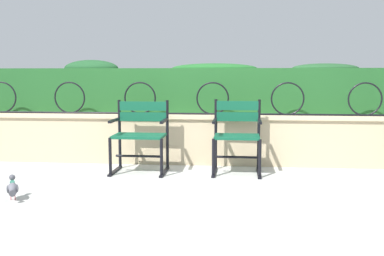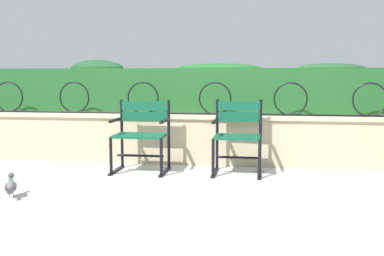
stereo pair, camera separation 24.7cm
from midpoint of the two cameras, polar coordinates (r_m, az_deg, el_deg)
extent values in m
plane|color=#ADADA8|center=(5.17, -1.44, -6.14)|extent=(60.00, 60.00, 0.00)
cube|color=tan|center=(5.88, -0.51, -1.61)|extent=(6.68, 0.35, 0.60)
cube|color=#CBB58F|center=(5.84, -0.51, 1.53)|extent=(6.68, 0.41, 0.05)
cylinder|color=black|center=(5.76, -0.59, 1.83)|extent=(6.15, 0.02, 0.02)
torus|color=black|center=(6.58, -24.03, 3.58)|extent=(0.42, 0.02, 0.42)
torus|color=black|center=(6.16, -16.38, 3.72)|extent=(0.42, 0.02, 0.42)
torus|color=black|center=(5.88, -7.82, 3.79)|extent=(0.42, 0.02, 0.42)
torus|color=black|center=(5.73, 1.40, 3.78)|extent=(0.42, 0.02, 0.42)
torus|color=black|center=(5.74, 10.84, 3.67)|extent=(0.42, 0.02, 0.42)
torus|color=black|center=(5.90, 20.00, 3.46)|extent=(0.42, 0.02, 0.42)
cube|color=#1E5123|center=(6.26, -0.08, 4.85)|extent=(6.55, 0.54, 0.60)
ellipsoid|color=#1C4624|center=(6.60, -13.72, 7.35)|extent=(0.77, 0.49, 0.24)
ellipsoid|color=#1A4E1F|center=(6.24, 1.69, 7.58)|extent=(1.18, 0.49, 0.14)
ellipsoid|color=#1E4724|center=(6.32, 15.48, 7.33)|extent=(0.88, 0.49, 0.13)
cube|color=#0F4C33|center=(5.20, -8.42, -1.21)|extent=(0.60, 0.13, 0.03)
cube|color=#0F4C33|center=(5.33, -8.06, -1.01)|extent=(0.60, 0.13, 0.03)
cube|color=#0F4C33|center=(5.46, -7.71, -0.81)|extent=(0.60, 0.13, 0.03)
cube|color=#0F4C33|center=(5.53, -7.52, 2.78)|extent=(0.60, 0.03, 0.11)
cube|color=#0F4C33|center=(5.54, -7.49, 1.43)|extent=(0.60, 0.03, 0.11)
cylinder|color=black|center=(5.50, -4.44, -0.88)|extent=(0.04, 0.04, 0.85)
cylinder|color=black|center=(5.12, -5.28, -3.79)|extent=(0.04, 0.04, 0.44)
cube|color=black|center=(5.34, -4.86, -5.61)|extent=(0.04, 0.52, 0.02)
cube|color=black|center=(5.24, -4.92, 0.89)|extent=(0.04, 0.40, 0.03)
cylinder|color=black|center=(5.64, -10.41, -0.78)|extent=(0.04, 0.04, 0.85)
cylinder|color=black|center=(5.26, -11.67, -3.60)|extent=(0.04, 0.04, 0.44)
cube|color=black|center=(5.48, -11.02, -5.39)|extent=(0.04, 0.52, 0.02)
cube|color=black|center=(5.39, -11.17, 0.94)|extent=(0.04, 0.40, 0.03)
cylinder|color=black|center=(5.37, -8.01, -3.57)|extent=(0.57, 0.03, 0.03)
cube|color=#0F4C33|center=(5.10, 4.32, -1.32)|extent=(0.52, 0.13, 0.03)
cube|color=#0F4C33|center=(5.23, 4.38, -1.10)|extent=(0.52, 0.13, 0.03)
cube|color=#0F4C33|center=(5.37, 4.43, -0.91)|extent=(0.52, 0.13, 0.03)
cube|color=#0F4C33|center=(5.44, 4.50, 2.85)|extent=(0.52, 0.04, 0.11)
cube|color=#0F4C33|center=(5.45, 4.49, 1.44)|extent=(0.52, 0.04, 0.11)
cylinder|color=black|center=(5.47, 7.19, -0.89)|extent=(0.04, 0.04, 0.86)
cylinder|color=black|center=(5.08, 7.22, -3.90)|extent=(0.04, 0.04, 0.44)
cube|color=black|center=(5.31, 7.16, -5.72)|extent=(0.05, 0.52, 0.02)
cube|color=black|center=(5.21, 7.26, 0.82)|extent=(0.04, 0.40, 0.03)
cylinder|color=black|center=(5.49, 1.75, -0.82)|extent=(0.04, 0.04, 0.86)
cylinder|color=black|center=(5.10, 1.35, -3.81)|extent=(0.04, 0.04, 0.44)
cube|color=black|center=(5.32, 1.52, -5.63)|extent=(0.05, 0.52, 0.02)
cube|color=black|center=(5.23, 1.54, 0.89)|extent=(0.04, 0.40, 0.03)
cylinder|color=black|center=(5.27, 4.35, -3.71)|extent=(0.49, 0.03, 0.03)
ellipsoid|color=#5B5B66|center=(4.56, -23.29, -7.13)|extent=(0.18, 0.21, 0.11)
cylinder|color=#2D6B56|center=(4.61, -23.28, -6.50)|extent=(0.07, 0.07, 0.06)
sphere|color=#494951|center=(4.63, -23.30, -5.78)|extent=(0.06, 0.06, 0.06)
cone|color=black|center=(4.66, -23.29, -5.76)|extent=(0.02, 0.03, 0.01)
cone|color=#404047|center=(4.45, -23.33, -7.53)|extent=(0.09, 0.10, 0.06)
ellipsoid|color=#4E4E56|center=(4.55, -23.83, -7.11)|extent=(0.08, 0.14, 0.07)
ellipsoid|color=#4E4E56|center=(4.54, -22.75, -7.07)|extent=(0.08, 0.14, 0.07)
cylinder|color=#C6515B|center=(4.59, -23.46, -8.08)|extent=(0.01, 0.01, 0.05)
cylinder|color=#C6515B|center=(4.57, -23.01, -8.12)|extent=(0.01, 0.01, 0.05)
camera|label=1|loc=(0.12, -91.38, -0.16)|focal=42.02mm
camera|label=2|loc=(0.12, 88.62, 0.16)|focal=42.02mm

